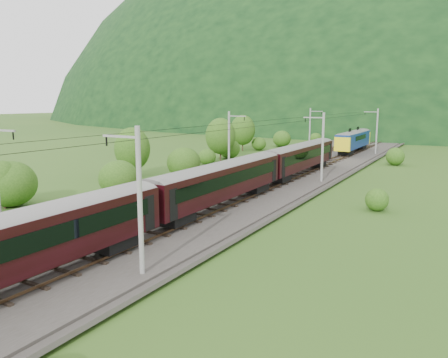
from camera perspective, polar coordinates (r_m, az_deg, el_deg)
The scene contains 15 objects.
ground at distance 29.02m, azimuth -20.13°, elevation -9.72°, with size 600.00×600.00×0.00m, color #2C551A.
railbed at distance 35.86m, azimuth -7.86°, elevation -5.17°, with size 14.00×220.00×0.30m, color #38332D.
track_left at distance 37.27m, azimuth -10.80°, elevation -4.31°, with size 2.40×220.00×0.27m.
track_right at distance 34.43m, azimuth -4.68°, elevation -5.37°, with size 2.40×220.00×0.27m.
catenary_left at distance 56.63m, azimuth 0.72°, elevation 4.99°, with size 2.54×192.28×8.00m.
catenary_right at distance 51.84m, azimuth 12.68°, elevation 4.28°, with size 2.54×192.28×8.00m.
overhead_wires at distance 34.69m, azimuth -8.13°, elevation 5.98°, with size 4.83×198.00×0.03m.
mountain_main at distance 278.31m, azimuth 25.55°, elevation 7.15°, with size 504.00×360.00×244.00m, color black.
mountain_ridge at distance 347.47m, azimuth 5.80°, elevation 8.46°, with size 336.00×280.00×132.00m, color black.
train at distance 29.84m, azimuth -10.26°, elevation -2.33°, with size 2.65×125.80×4.59m.
hazard_post_near at distance 70.15m, azimuth 11.28°, elevation 2.92°, with size 0.15×0.15×1.42m, color red.
hazard_post_far at distance 49.21m, azimuth 3.82°, elevation 0.08°, with size 0.15×0.15×1.39m, color red.
signal at distance 90.19m, azimuth 13.16°, elevation 4.65°, with size 0.21×0.21×1.86m.
vegetation_left at distance 52.22m, azimuth -13.98°, elevation 2.23°, with size 12.65×145.41×6.96m.
vegetation_right at distance 19.79m, azimuth -4.53°, elevation -14.70°, with size 7.10×96.40×2.76m.
Camera 1 is at (21.23, -17.33, 9.52)m, focal length 35.00 mm.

